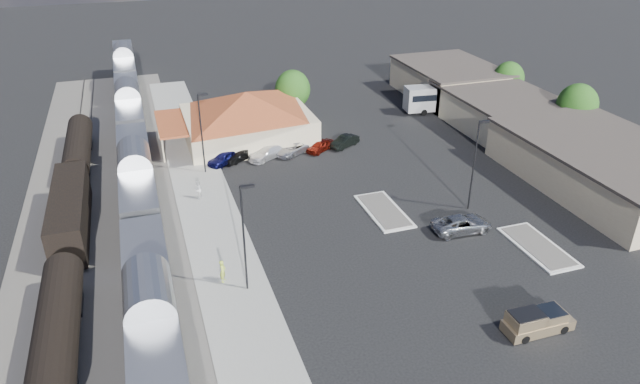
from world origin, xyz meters
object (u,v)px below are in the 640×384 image
object	(u,v)px
station_depot	(247,116)
suv	(462,224)
coach_bus	(446,96)
pickup_truck	(538,321)

from	to	relation	value
station_depot	suv	size ratio (longest dim) A/B	3.37
station_depot	suv	world-z (taller)	station_depot
coach_bus	station_depot	bearing A→B (deg)	100.72
pickup_truck	coach_bus	bearing A→B (deg)	-21.22
suv	coach_bus	distance (m)	33.02
station_depot	coach_bus	bearing A→B (deg)	3.86
pickup_truck	coach_bus	distance (m)	46.01
coach_bus	pickup_truck	bearing A→B (deg)	165.36
station_depot	pickup_truck	bearing A→B (deg)	-74.00
pickup_truck	suv	bearing A→B (deg)	-8.26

